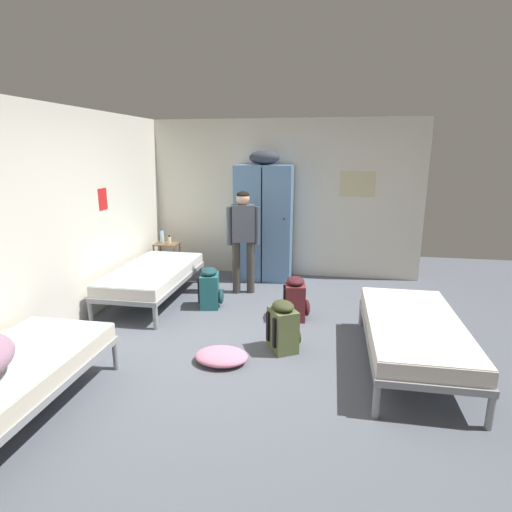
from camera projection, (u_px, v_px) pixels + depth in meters
name	position (u px, v px, depth m)	size (l,w,h in m)	color
ground_plane	(251.00, 347.00, 4.55)	(8.93, 8.93, 0.00)	#565B66
room_backdrop	(180.00, 210.00, 5.64)	(4.48, 5.64, 2.57)	silver
locker_bank	(264.00, 221.00, 6.75)	(0.90, 0.55, 2.07)	#5B84B2
shelf_unit	(167.00, 256.00, 7.00)	(0.38, 0.30, 0.57)	brown
bed_left_front	(2.00, 379.00, 3.19)	(0.90, 1.90, 0.49)	gray
bed_left_rear	(153.00, 275.00, 5.85)	(0.90, 1.90, 0.49)	gray
bed_right	(413.00, 330.00, 4.07)	(0.90, 1.90, 0.49)	gray
person_traveler	(243.00, 233.00, 6.05)	(0.46, 0.27, 1.51)	#3D3833
water_bottle	(162.00, 236.00, 6.95)	(0.06, 0.06, 0.24)	#B2DBEA
lotion_bottle	(169.00, 240.00, 6.88)	(0.06, 0.06, 0.15)	beige
backpack_teal	(210.00, 289.00, 5.64)	(0.38, 0.36, 0.55)	#23666B
backpack_olive	(284.00, 327.00, 4.42)	(0.41, 0.40, 0.55)	#566038
backpack_maroon	(296.00, 299.00, 5.24)	(0.37, 0.35, 0.55)	maroon
clothes_pile_pink	(222.00, 356.00, 4.20)	(0.54, 0.42, 0.13)	pink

